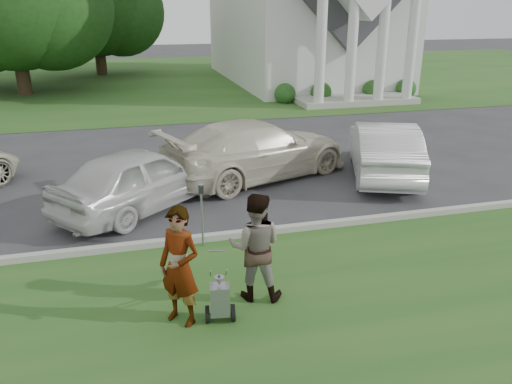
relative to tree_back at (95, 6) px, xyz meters
name	(u,v)px	position (x,y,z in m)	size (l,w,h in m)	color
ground	(265,246)	(4.01, -29.99, -4.73)	(120.00, 120.00, 0.00)	#333335
grass_strip	(317,330)	(4.01, -32.99, -4.72)	(80.00, 7.00, 0.01)	#24511C
church_lawn	(161,78)	(4.01, -2.99, -4.72)	(80.00, 30.00, 0.01)	#24511C
curb	(258,232)	(4.01, -29.44, -4.65)	(80.00, 0.18, 0.15)	#9E9E93
tree_back	(95,6)	(0.00, 0.00, 0.00)	(9.61, 7.60, 8.89)	#332316
striping_cart	(220,300)	(2.61, -32.34, -4.35)	(0.52, 0.97, 0.87)	black
person_left	(180,268)	(2.03, -32.21, -3.76)	(0.71, 0.46, 1.93)	#999999
person_right	(255,248)	(3.33, -31.81, -3.78)	(0.92, 0.72, 1.89)	#999999
parking_meter_near	(202,208)	(2.76, -29.66, -3.86)	(0.10, 0.09, 1.38)	gray
car_b	(141,178)	(1.65, -27.16, -3.95)	(1.84, 4.56, 1.55)	silver
car_c	(256,149)	(5.00, -25.55, -3.89)	(2.34, 5.75, 1.67)	beige
car_d	(383,149)	(8.66, -26.29, -3.93)	(1.69, 4.84, 1.59)	silver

